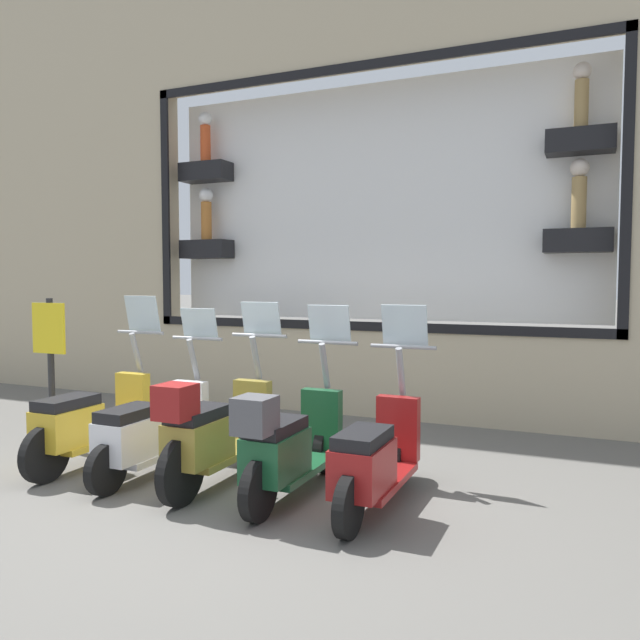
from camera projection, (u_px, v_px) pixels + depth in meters
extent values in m
plane|color=#66635E|center=(223.00, 497.00, 5.26)|extent=(120.00, 120.00, 0.00)
cube|color=tan|center=(366.00, 372.00, 8.51)|extent=(0.40, 6.40, 1.16)
cube|color=black|center=(362.00, 66.00, 8.06)|extent=(0.04, 6.40, 0.12)
cube|color=black|center=(360.00, 326.00, 8.28)|extent=(0.04, 6.40, 0.12)
cube|color=black|center=(627.00, 183.00, 6.92)|extent=(0.04, 0.12, 3.50)
cube|color=black|center=(166.00, 209.00, 9.43)|extent=(0.04, 0.12, 3.50)
cube|color=white|center=(375.00, 202.00, 8.68)|extent=(0.04, 6.16, 3.26)
cube|color=black|center=(580.00, 141.00, 7.39)|extent=(0.36, 0.78, 0.28)
cylinder|color=#9E7F4C|center=(581.00, 105.00, 7.36)|extent=(0.16, 0.16, 0.57)
sphere|color=beige|center=(582.00, 71.00, 7.34)|extent=(0.21, 0.21, 0.21)
cube|color=black|center=(206.00, 172.00, 9.50)|extent=(0.36, 0.78, 0.28)
cylinder|color=#CC4C23|center=(205.00, 144.00, 9.48)|extent=(0.15, 0.15, 0.56)
sphere|color=white|center=(205.00, 119.00, 9.45)|extent=(0.20, 0.20, 0.20)
cube|color=black|center=(578.00, 241.00, 7.47)|extent=(0.36, 0.78, 0.28)
cylinder|color=#9E7F4C|center=(579.00, 203.00, 7.44)|extent=(0.17, 0.17, 0.61)
sphere|color=beige|center=(580.00, 168.00, 7.41)|extent=(0.22, 0.22, 0.22)
cube|color=black|center=(207.00, 249.00, 9.58)|extent=(0.36, 0.78, 0.28)
cylinder|color=#B26B2D|center=(206.00, 221.00, 9.55)|extent=(0.16, 0.16, 0.58)
sphere|color=white|center=(206.00, 195.00, 9.52)|extent=(0.21, 0.21, 0.21)
cylinder|color=black|center=(402.00, 457.00, 5.64)|extent=(0.46, 0.09, 0.46)
cylinder|color=black|center=(349.00, 506.00, 4.42)|extent=(0.46, 0.09, 0.46)
cube|color=maroon|center=(378.00, 480.00, 5.03)|extent=(1.02, 0.38, 0.06)
cube|color=maroon|center=(363.00, 468.00, 4.68)|extent=(0.61, 0.35, 0.36)
cube|color=black|center=(363.00, 437.00, 4.66)|extent=(0.58, 0.31, 0.10)
cube|color=maroon|center=(398.00, 428.00, 5.51)|extent=(0.12, 0.37, 0.56)
cylinder|color=gray|center=(401.00, 371.00, 5.54)|extent=(0.20, 0.06, 0.45)
cylinder|color=gray|center=(403.00, 347.00, 5.59)|extent=(0.04, 0.60, 0.04)
cube|color=silver|center=(405.00, 325.00, 5.62)|extent=(0.09, 0.42, 0.38)
cylinder|color=black|center=(326.00, 448.00, 5.93)|extent=(0.48, 0.09, 0.48)
cylinder|color=black|center=(259.00, 491.00, 4.72)|extent=(0.48, 0.09, 0.48)
cube|color=#19512D|center=(296.00, 468.00, 5.33)|extent=(1.02, 0.39, 0.06)
cube|color=#19512D|center=(276.00, 455.00, 4.97)|extent=(0.61, 0.35, 0.36)
cube|color=black|center=(276.00, 427.00, 4.96)|extent=(0.58, 0.31, 0.10)
cube|color=#19512D|center=(322.00, 419.00, 5.81)|extent=(0.12, 0.37, 0.56)
cylinder|color=gray|center=(325.00, 366.00, 5.84)|extent=(0.20, 0.06, 0.45)
cylinder|color=gray|center=(328.00, 342.00, 5.89)|extent=(0.04, 0.61, 0.04)
cube|color=silver|center=(329.00, 323.00, 5.91)|extent=(0.09, 0.42, 0.35)
cube|color=#4C4C51|center=(255.00, 415.00, 4.64)|extent=(0.28, 0.28, 0.28)
cylinder|color=black|center=(257.00, 436.00, 6.19)|extent=(0.56, 0.09, 0.56)
cylinder|color=black|center=(181.00, 472.00, 5.05)|extent=(0.56, 0.09, 0.56)
cube|color=olive|center=(223.00, 454.00, 5.62)|extent=(1.02, 0.39, 0.06)
cube|color=olive|center=(199.00, 441.00, 5.26)|extent=(0.61, 0.35, 0.36)
cube|color=black|center=(198.00, 414.00, 5.25)|extent=(0.58, 0.31, 0.10)
cube|color=olive|center=(253.00, 409.00, 6.10)|extent=(0.12, 0.37, 0.56)
cylinder|color=gray|center=(256.00, 358.00, 6.13)|extent=(0.20, 0.06, 0.45)
cylinder|color=gray|center=(259.00, 336.00, 6.18)|extent=(0.04, 0.60, 0.04)
cube|color=silver|center=(261.00, 318.00, 6.21)|extent=(0.09, 0.42, 0.33)
cube|color=maroon|center=(175.00, 402.00, 4.96)|extent=(0.28, 0.28, 0.28)
cylinder|color=black|center=(198.00, 434.00, 6.53)|extent=(0.44, 0.09, 0.44)
cylinder|color=black|center=(106.00, 470.00, 5.30)|extent=(0.44, 0.09, 0.44)
cube|color=silver|center=(157.00, 451.00, 5.92)|extent=(1.02, 0.38, 0.06)
cube|color=silver|center=(129.00, 439.00, 5.56)|extent=(0.61, 0.35, 0.36)
cube|color=black|center=(129.00, 413.00, 5.55)|extent=(0.58, 0.31, 0.10)
cube|color=silver|center=(190.00, 408.00, 6.40)|extent=(0.12, 0.37, 0.56)
cylinder|color=gray|center=(193.00, 360.00, 6.43)|extent=(0.20, 0.06, 0.45)
cylinder|color=gray|center=(197.00, 338.00, 6.48)|extent=(0.04, 0.60, 0.04)
cube|color=silver|center=(199.00, 323.00, 6.50)|extent=(0.08, 0.42, 0.31)
cylinder|color=black|center=(140.00, 424.00, 6.80)|extent=(0.52, 0.09, 0.52)
cylinder|color=black|center=(45.00, 454.00, 5.62)|extent=(0.52, 0.09, 0.52)
cube|color=gold|center=(97.00, 439.00, 6.21)|extent=(1.02, 0.38, 0.06)
cube|color=gold|center=(67.00, 427.00, 5.86)|extent=(0.61, 0.35, 0.36)
cube|color=black|center=(67.00, 402.00, 5.84)|extent=(0.58, 0.31, 0.10)
cube|color=gold|center=(133.00, 399.00, 6.69)|extent=(0.12, 0.37, 0.56)
cylinder|color=gray|center=(136.00, 353.00, 6.72)|extent=(0.20, 0.06, 0.45)
cylinder|color=gray|center=(140.00, 332.00, 6.77)|extent=(0.04, 0.60, 0.04)
cube|color=silver|center=(142.00, 314.00, 6.79)|extent=(0.10, 0.42, 0.40)
cylinder|color=#232326|center=(53.00, 446.00, 6.86)|extent=(0.36, 0.36, 0.02)
cylinder|color=#232326|center=(51.00, 373.00, 6.81)|extent=(0.07, 0.07, 1.64)
cube|color=yellow|center=(49.00, 328.00, 6.76)|extent=(0.03, 0.45, 0.55)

